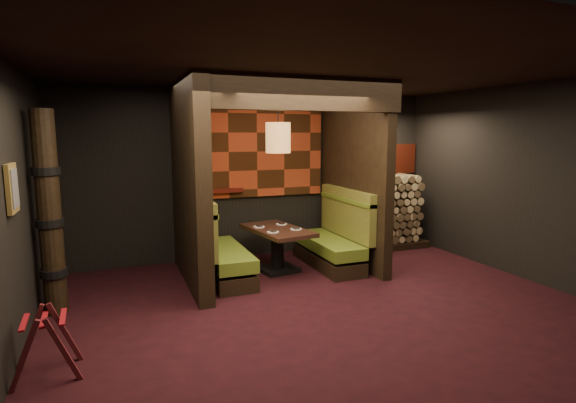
# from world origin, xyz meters

# --- Properties ---
(floor) EXTENTS (6.50, 5.50, 0.02)m
(floor) POSITION_xyz_m (0.00, 0.00, -0.01)
(floor) COLOR black
(floor) RESTS_ON ground
(ceiling) EXTENTS (6.50, 5.50, 0.02)m
(ceiling) POSITION_xyz_m (0.00, 0.00, 2.86)
(ceiling) COLOR black
(ceiling) RESTS_ON ground
(wall_back) EXTENTS (6.50, 0.02, 2.85)m
(wall_back) POSITION_xyz_m (0.00, 2.76, 1.43)
(wall_back) COLOR black
(wall_back) RESTS_ON ground
(wall_front) EXTENTS (6.50, 0.02, 2.85)m
(wall_front) POSITION_xyz_m (0.00, -2.76, 1.43)
(wall_front) COLOR black
(wall_front) RESTS_ON ground
(wall_left) EXTENTS (0.02, 5.50, 2.85)m
(wall_left) POSITION_xyz_m (-3.26, 0.00, 1.43)
(wall_left) COLOR black
(wall_left) RESTS_ON ground
(wall_right) EXTENTS (0.02, 5.50, 2.85)m
(wall_right) POSITION_xyz_m (3.26, 0.00, 1.43)
(wall_right) COLOR black
(wall_right) RESTS_ON ground
(partition_left) EXTENTS (0.20, 2.20, 2.85)m
(partition_left) POSITION_xyz_m (-1.35, 1.65, 1.43)
(partition_left) COLOR black
(partition_left) RESTS_ON floor
(partition_right) EXTENTS (0.15, 2.10, 2.85)m
(partition_right) POSITION_xyz_m (1.30, 1.70, 1.43)
(partition_right) COLOR black
(partition_right) RESTS_ON floor
(header_beam) EXTENTS (2.85, 0.18, 0.44)m
(header_beam) POSITION_xyz_m (-0.02, 0.70, 2.63)
(header_beam) COLOR black
(header_beam) RESTS_ON partition_left
(tapa_back_panel) EXTENTS (2.40, 0.06, 1.55)m
(tapa_back_panel) POSITION_xyz_m (-0.02, 2.71, 1.82)
(tapa_back_panel) COLOR #AE3B1B
(tapa_back_panel) RESTS_ON wall_back
(tapa_side_panel) EXTENTS (0.04, 1.85, 1.45)m
(tapa_side_panel) POSITION_xyz_m (-1.23, 1.82, 1.85)
(tapa_side_panel) COLOR #AE3B1B
(tapa_side_panel) RESTS_ON partition_left
(lacquer_shelf) EXTENTS (0.60, 0.12, 0.07)m
(lacquer_shelf) POSITION_xyz_m (-0.60, 2.65, 1.18)
(lacquer_shelf) COLOR #51140E
(lacquer_shelf) RESTS_ON wall_back
(booth_bench_left) EXTENTS (0.68, 1.60, 1.14)m
(booth_bench_left) POSITION_xyz_m (-0.96, 1.65, 0.40)
(booth_bench_left) COLOR black
(booth_bench_left) RESTS_ON floor
(booth_bench_right) EXTENTS (0.68, 1.60, 1.14)m
(booth_bench_right) POSITION_xyz_m (0.93, 1.65, 0.40)
(booth_bench_right) COLOR black
(booth_bench_right) RESTS_ON floor
(dining_table) EXTENTS (0.90, 1.38, 0.68)m
(dining_table) POSITION_xyz_m (-0.02, 1.70, 0.44)
(dining_table) COLOR black
(dining_table) RESTS_ON floor
(place_settings) EXTENTS (0.65, 0.68, 0.03)m
(place_settings) POSITION_xyz_m (-0.02, 1.70, 0.69)
(place_settings) COLOR white
(place_settings) RESTS_ON dining_table
(pendant_lamp) EXTENTS (0.37, 0.37, 1.01)m
(pendant_lamp) POSITION_xyz_m (-0.02, 1.65, 2.06)
(pendant_lamp) COLOR #B0783A
(pendant_lamp) RESTS_ON ceiling
(framed_picture) EXTENTS (0.05, 0.36, 0.46)m
(framed_picture) POSITION_xyz_m (-3.22, 0.10, 1.62)
(framed_picture) COLOR olive
(framed_picture) RESTS_ON wall_left
(luggage_rack) EXTENTS (0.60, 0.44, 0.64)m
(luggage_rack) POSITION_xyz_m (-2.97, -0.44, 0.32)
(luggage_rack) COLOR #4D151A
(luggage_rack) RESTS_ON floor
(totem_column) EXTENTS (0.31, 0.31, 2.40)m
(totem_column) POSITION_xyz_m (-3.05, 1.10, 1.19)
(totem_column) COLOR black
(totem_column) RESTS_ON floor
(firewood_stack) EXTENTS (1.73, 0.70, 1.36)m
(firewood_stack) POSITION_xyz_m (2.29, 2.35, 0.68)
(firewood_stack) COLOR black
(firewood_stack) RESTS_ON floor
(mosaic_header) EXTENTS (1.83, 0.10, 0.56)m
(mosaic_header) POSITION_xyz_m (2.29, 2.68, 1.64)
(mosaic_header) COLOR maroon
(mosaic_header) RESTS_ON wall_back
(bay_front_post) EXTENTS (0.08, 0.08, 2.85)m
(bay_front_post) POSITION_xyz_m (1.39, 1.96, 1.43)
(bay_front_post) COLOR black
(bay_front_post) RESTS_ON floor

